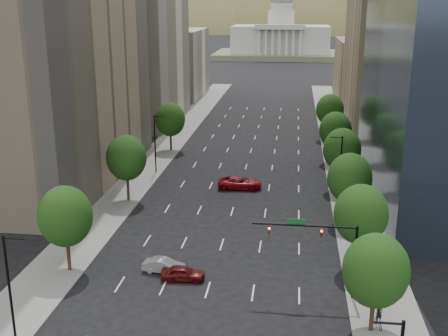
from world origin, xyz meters
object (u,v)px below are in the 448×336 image
at_px(capitol, 281,39).
at_px(car_maroon, 183,273).
at_px(car_silver, 164,266).
at_px(traffic_signal, 327,244).
at_px(car_red_far, 240,183).
at_px(cyclist, 379,320).

height_order(capitol, car_maroon, capitol).
bearing_deg(car_silver, car_maroon, -116.36).
xyz_separation_m(traffic_signal, capitol, (-10.53, 219.71, 3.40)).
height_order(capitol, car_red_far, capitol).
height_order(car_silver, car_red_far, car_red_far).
bearing_deg(car_red_far, capitol, -4.18).
height_order(traffic_signal, car_maroon, traffic_signal).
height_order(car_maroon, cyclist, cyclist).
xyz_separation_m(car_maroon, car_silver, (-2.14, 1.36, -0.02)).
xyz_separation_m(capitol, car_silver, (-4.76, -216.76, -7.89)).
relative_size(traffic_signal, car_red_far, 1.48).
bearing_deg(cyclist, car_maroon, 146.49).
distance_m(traffic_signal, car_maroon, 13.98).
bearing_deg(car_maroon, car_silver, 54.60).
relative_size(traffic_signal, car_silver, 2.18).
bearing_deg(car_red_far, car_silver, 165.33).
bearing_deg(cyclist, traffic_signal, 118.21).
distance_m(capitol, cyclist, 224.84).
bearing_deg(traffic_signal, capitol, 92.74).
bearing_deg(cyclist, car_red_far, 99.44).
height_order(traffic_signal, cyclist, traffic_signal).
bearing_deg(cyclist, car_silver, 144.93).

